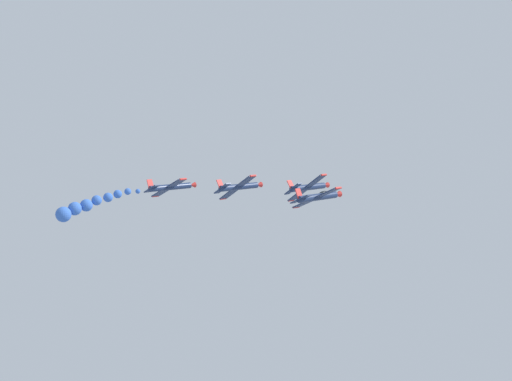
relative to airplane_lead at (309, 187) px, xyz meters
name	(u,v)px	position (x,y,z in m)	size (l,w,h in m)	color
airplane_lead	(309,187)	(0.00, 0.00, 0.00)	(8.10, 10.35, 5.69)	navy
airplane_left_inner	(240,187)	(-9.17, -8.48, 0.03)	(8.38, 10.35, 5.23)	navy
airplane_right_inner	(318,197)	(9.79, -9.34, -0.09)	(8.88, 10.35, 4.22)	navy
airplane_left_outer	(171,187)	(-18.23, -17.06, -0.04)	(8.89, 10.35, 4.19)	navy
smoke_trail_left_outer	(84,206)	(-18.10, -34.60, -1.84)	(2.46, 15.63, 4.44)	blue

